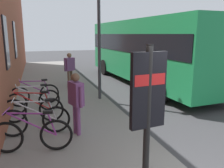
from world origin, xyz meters
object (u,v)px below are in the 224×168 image
(pedestrian_crossing_street, at_px, (70,66))
(street_lamp, at_px, (99,25))
(bicycle_end_of_row, at_px, (33,109))
(pedestrian_near_bus, at_px, (76,98))
(bicycle_beside_lamp, at_px, (35,120))
(bicycle_nearest_sign, at_px, (35,94))
(transit_info_sign, at_px, (148,101))
(bicycle_by_door, at_px, (32,135))
(bicycle_under_window, at_px, (33,101))
(city_bus, at_px, (146,48))

(pedestrian_crossing_street, relative_size, street_lamp, 0.35)
(bicycle_end_of_row, distance_m, pedestrian_near_bus, 1.71)
(bicycle_beside_lamp, xyz_separation_m, bicycle_nearest_sign, (2.68, -0.00, 0.00))
(pedestrian_crossing_street, distance_m, street_lamp, 3.15)
(bicycle_end_of_row, distance_m, transit_info_sign, 4.43)
(bicycle_by_door, distance_m, pedestrian_crossing_street, 6.32)
(pedestrian_near_bus, bearing_deg, bicycle_end_of_row, 41.50)
(bicycle_by_door, relative_size, bicycle_beside_lamp, 0.99)
(transit_info_sign, bearing_deg, bicycle_nearest_sign, 15.62)
(bicycle_nearest_sign, bearing_deg, street_lamp, -88.63)
(pedestrian_near_bus, height_order, street_lamp, street_lamp)
(bicycle_under_window, xyz_separation_m, pedestrian_crossing_street, (3.36, -1.69, 0.62))
(bicycle_end_of_row, bearing_deg, pedestrian_crossing_street, -21.83)
(bicycle_end_of_row, distance_m, bicycle_under_window, 0.87)
(bicycle_nearest_sign, bearing_deg, bicycle_beside_lamp, 180.00)
(bicycle_by_door, xyz_separation_m, bicycle_nearest_sign, (3.58, -0.07, 0.00))
(pedestrian_near_bus, bearing_deg, bicycle_by_door, 119.42)
(city_bus, relative_size, street_lamp, 2.22)
(pedestrian_near_bus, relative_size, street_lamp, 0.33)
(pedestrian_crossing_street, bearing_deg, pedestrian_near_bus, 173.41)
(transit_info_sign, bearing_deg, bicycle_beside_lamp, 27.84)
(bicycle_by_door, bearing_deg, street_lamp, -34.87)
(bicycle_under_window, bearing_deg, bicycle_nearest_sign, -3.43)
(pedestrian_crossing_street, bearing_deg, bicycle_beside_lamp, 162.35)
(bicycle_by_door, height_order, transit_info_sign, transit_info_sign)
(bicycle_end_of_row, height_order, bicycle_under_window, same)
(city_bus, xyz_separation_m, pedestrian_near_bus, (-5.61, 4.75, -0.82))
(bicycle_nearest_sign, bearing_deg, transit_info_sign, -164.38)
(city_bus, relative_size, pedestrian_near_bus, 6.64)
(street_lamp, bearing_deg, transit_info_sign, 171.42)
(bicycle_nearest_sign, xyz_separation_m, transit_info_sign, (-5.69, -1.59, 1.21))
(bicycle_by_door, bearing_deg, transit_info_sign, -141.78)
(bicycle_end_of_row, height_order, street_lamp, street_lamp)
(bicycle_end_of_row, relative_size, pedestrian_near_bus, 1.10)
(bicycle_by_door, distance_m, bicycle_under_window, 2.69)
(bicycle_end_of_row, bearing_deg, pedestrian_near_bus, -138.50)
(pedestrian_near_bus, relative_size, pedestrian_crossing_street, 0.96)
(bicycle_beside_lamp, xyz_separation_m, pedestrian_crossing_street, (5.15, -1.64, 0.62))
(bicycle_nearest_sign, distance_m, city_bus, 6.49)
(bicycle_end_of_row, xyz_separation_m, bicycle_under_window, (0.87, -0.00, 0.00))
(city_bus, bearing_deg, street_lamp, 128.08)
(bicycle_nearest_sign, xyz_separation_m, street_lamp, (0.06, -2.46, 2.47))
(bicycle_beside_lamp, bearing_deg, street_lamp, -41.93)
(bicycle_by_door, relative_size, pedestrian_near_bus, 1.09)
(bicycle_nearest_sign, relative_size, pedestrian_crossing_street, 1.06)
(city_bus, bearing_deg, pedestrian_near_bus, 139.75)
(bicycle_beside_lamp, height_order, transit_info_sign, transit_info_sign)
(bicycle_end_of_row, xyz_separation_m, pedestrian_near_bus, (-1.21, -1.07, 0.58))
(bicycle_by_door, bearing_deg, pedestrian_near_bus, -60.58)
(bicycle_under_window, bearing_deg, transit_info_sign, -161.11)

